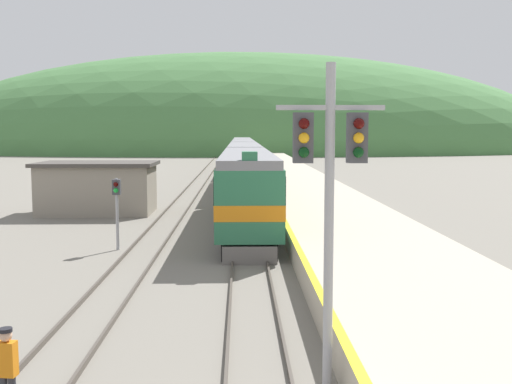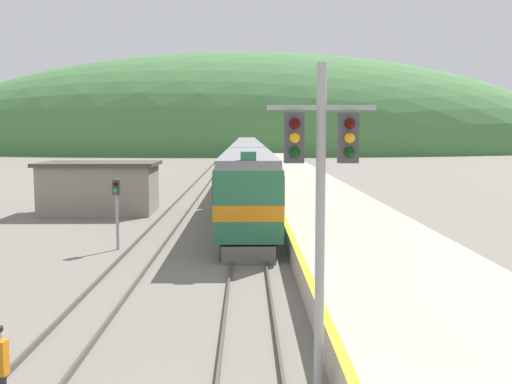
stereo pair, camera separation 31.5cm
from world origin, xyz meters
The scene contains 11 objects.
track_main centered at (0.00, 70.00, 0.08)m, with size 1.52×180.00×0.16m.
track_siding centered at (-4.77, 70.00, 0.08)m, with size 1.52×180.00×0.16m.
platform centered at (5.12, 50.00, 0.48)m, with size 6.75×140.00×0.98m.
distant_hills centered at (0.00, 154.28, 0.00)m, with size 177.33×79.80×52.09m.
station_shed centered at (-9.90, 31.33, 1.74)m, with size 7.73×4.88×3.44m.
express_train_lead_car centered at (0.00, 25.10, 2.35)m, with size 2.97×19.67×4.66m.
carriage_second centered at (0.00, 46.48, 2.34)m, with size 2.96×20.86×4.30m.
carriage_third centered at (0.00, 68.22, 2.34)m, with size 2.96×20.86×4.30m.
carriage_fourth centered at (0.00, 89.96, 2.34)m, with size 2.96×20.86×4.30m.
signal_mast_main centered at (1.44, 3.44, 4.49)m, with size 2.20×0.42×6.88m.
signal_post_siding centered at (-6.08, 18.83, 2.41)m, with size 0.36×0.42×3.34m.
Camera 2 is at (-0.08, -8.69, 5.52)m, focal length 42.00 mm.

